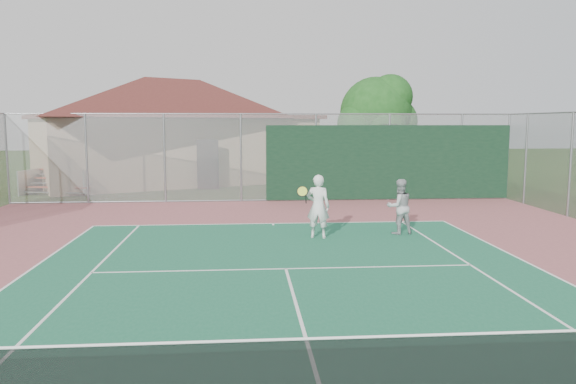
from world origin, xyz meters
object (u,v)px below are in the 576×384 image
(player_grey_back, at_px, (399,207))
(player_white_front, at_px, (318,207))
(clubhouse, at_px, (171,120))
(bleachers, at_px, (62,181))
(tree, at_px, (378,115))

(player_grey_back, bearing_deg, player_white_front, -1.06)
(clubhouse, bearing_deg, player_grey_back, -87.04)
(bleachers, height_order, player_grey_back, player_grey_back)
(bleachers, xyz_separation_m, player_white_front, (10.09, -10.50, 0.31))
(tree, relative_size, player_grey_back, 3.39)
(clubhouse, distance_m, player_grey_back, 18.07)
(player_white_front, bearing_deg, player_grey_back, -154.23)
(bleachers, bearing_deg, player_grey_back, -25.33)
(player_white_front, bearing_deg, tree, -94.81)
(tree, relative_size, player_white_front, 3.04)
(clubhouse, xyz_separation_m, player_grey_back, (8.34, -15.84, -2.48))
(bleachers, xyz_separation_m, player_grey_back, (12.46, -10.13, 0.21))
(bleachers, bearing_deg, clubhouse, 67.90)
(player_white_front, bearing_deg, bleachers, -29.15)
(bleachers, distance_m, tree, 14.41)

